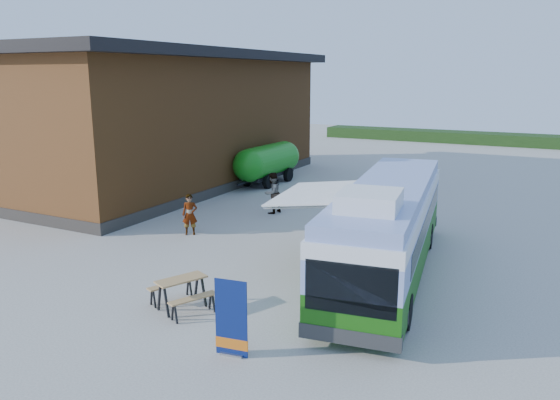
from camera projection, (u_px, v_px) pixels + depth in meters
The scene contains 10 objects.
ground at pixel (243, 261), 18.51m from camera, with size 100.00×100.00×0.00m, color #BCB7AD.
barn at pixel (174, 121), 31.06m from camera, with size 9.60×21.20×7.50m.
hedge at pixel (545, 141), 47.77m from camera, with size 40.00×3.00×1.00m, color #264419.
bus at pixel (388, 226), 16.87m from camera, with size 3.81×11.23×3.39m.
awning at pixel (322, 194), 17.42m from camera, with size 2.89×4.13×0.50m.
banner at pixel (231, 325), 12.13m from camera, with size 0.78×0.25×1.80m.
picnic_table at pixel (181, 286), 14.62m from camera, with size 1.93×1.84×0.86m.
person_a at pixel (190, 215), 21.44m from camera, with size 0.59×0.39×1.63m, color #999999.
person_b at pixel (272, 193), 24.76m from camera, with size 0.91×0.71×1.87m, color #999999.
slurry_tanker at pixel (268, 161), 31.40m from camera, with size 1.92×6.15×2.27m.
Camera 1 is at (9.16, -15.06, 6.17)m, focal length 35.00 mm.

